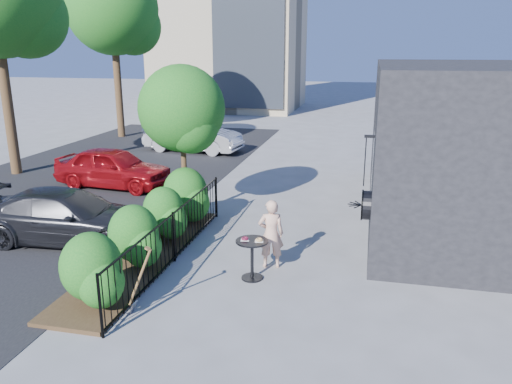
% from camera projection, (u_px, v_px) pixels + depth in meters
% --- Properties ---
extents(ground, '(120.00, 120.00, 0.00)m').
position_uv_depth(ground, '(243.00, 268.00, 10.30)').
color(ground, gray).
rests_on(ground, ground).
extents(shop_building, '(6.22, 9.00, 4.00)m').
position_uv_depth(shop_building, '(494.00, 144.00, 12.78)').
color(shop_building, black).
rests_on(shop_building, ground).
extents(fence, '(0.05, 6.05, 1.10)m').
position_uv_depth(fence, '(174.00, 237.00, 10.47)').
color(fence, black).
rests_on(fence, ground).
extents(planting_bed, '(1.30, 6.00, 0.08)m').
position_uv_depth(planting_bed, '(144.00, 256.00, 10.76)').
color(planting_bed, '#382616').
rests_on(planting_bed, ground).
extents(shrubs, '(1.10, 5.60, 1.24)m').
position_uv_depth(shrubs, '(149.00, 226.00, 10.65)').
color(shrubs, '#155D1A').
rests_on(shrubs, ground).
extents(patio_tree, '(2.20, 2.20, 3.94)m').
position_uv_depth(patio_tree, '(184.00, 114.00, 12.60)').
color(patio_tree, '#3F2B19').
rests_on(patio_tree, ground).
extents(street, '(9.00, 30.00, 0.01)m').
position_uv_depth(street, '(37.00, 203.00, 14.61)').
color(street, black).
rests_on(street, ground).
extents(street_tree_far, '(4.40, 4.40, 8.28)m').
position_uv_depth(street_tree_far, '(114.00, 14.00, 23.86)').
color(street_tree_far, '#3F2B19').
rests_on(street_tree_far, ground).
extents(cafe_table, '(0.64, 0.64, 0.86)m').
position_uv_depth(cafe_table, '(252.00, 252.00, 9.67)').
color(cafe_table, black).
rests_on(cafe_table, ground).
extents(woman, '(0.60, 0.47, 1.45)m').
position_uv_depth(woman, '(271.00, 234.00, 10.16)').
color(woman, '#DAA78D').
rests_on(woman, ground).
extents(shovel, '(0.49, 0.17, 1.27)m').
position_uv_depth(shovel, '(138.00, 284.00, 8.37)').
color(shovel, brown).
rests_on(shovel, ground).
extents(car_red, '(3.95, 1.88, 1.30)m').
position_uv_depth(car_red, '(113.00, 167.00, 16.13)').
color(car_red, maroon).
rests_on(car_red, ground).
extents(car_silver, '(4.42, 1.98, 1.41)m').
position_uv_depth(car_silver, '(193.00, 136.00, 21.66)').
color(car_silver, '#A9AAAE').
rests_on(car_silver, ground).
extents(car_darkgrey, '(4.32, 2.07, 1.21)m').
position_uv_depth(car_darkgrey, '(68.00, 216.00, 11.58)').
color(car_darkgrey, black).
rests_on(car_darkgrey, ground).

